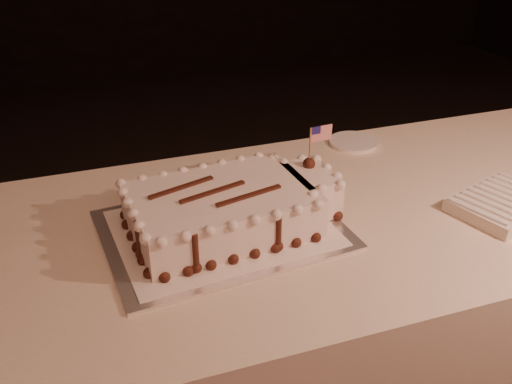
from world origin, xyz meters
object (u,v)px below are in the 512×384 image
object	(u,v)px
cake_board	(222,230)
napkin_stack	(502,204)
sheet_cake	(233,207)
banquet_table	(366,317)
side_plate	(353,142)

from	to	relation	value
cake_board	napkin_stack	xyz separation A→B (m)	(0.65, -0.13, 0.01)
sheet_cake	napkin_stack	size ratio (longest dim) A/B	1.82
banquet_table	napkin_stack	xyz separation A→B (m)	(0.25, -0.13, 0.39)
banquet_table	sheet_cake	distance (m)	0.57
sheet_cake	napkin_stack	bearing A→B (deg)	-11.72
cake_board	side_plate	world-z (taller)	side_plate
banquet_table	napkin_stack	size ratio (longest dim) A/B	8.81
banquet_table	side_plate	size ratio (longest dim) A/B	16.80
banquet_table	side_plate	xyz separation A→B (m)	(0.09, 0.32, 0.38)
napkin_stack	side_plate	xyz separation A→B (m)	(-0.16, 0.45, -0.01)
napkin_stack	side_plate	world-z (taller)	napkin_stack
banquet_table	cake_board	size ratio (longest dim) A/B	4.65
sheet_cake	side_plate	xyz separation A→B (m)	(0.47, 0.32, -0.05)
cake_board	side_plate	distance (m)	0.59
sheet_cake	side_plate	size ratio (longest dim) A/B	3.47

